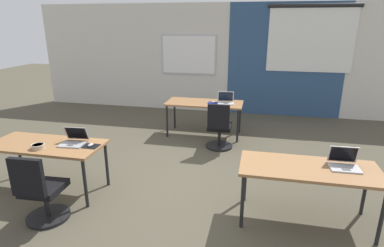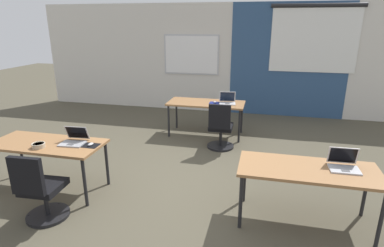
% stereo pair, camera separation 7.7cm
% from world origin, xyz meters
% --- Properties ---
extents(ground_plane, '(24.00, 24.00, 0.00)m').
position_xyz_m(ground_plane, '(0.00, 0.00, 0.00)').
color(ground_plane, '#4C4738').
extents(back_wall_assembly, '(10.00, 0.27, 2.80)m').
position_xyz_m(back_wall_assembly, '(0.05, 4.20, 1.41)').
color(back_wall_assembly, silver).
rests_on(back_wall_assembly, ground).
extents(desk_near_left, '(1.60, 0.70, 0.72)m').
position_xyz_m(desk_near_left, '(-1.75, -0.60, 0.66)').
color(desk_near_left, olive).
rests_on(desk_near_left, ground).
extents(desk_near_right, '(1.60, 0.70, 0.72)m').
position_xyz_m(desk_near_right, '(1.75, -0.60, 0.66)').
color(desk_near_right, olive).
rests_on(desk_near_right, ground).
extents(desk_far_center, '(1.60, 0.70, 0.72)m').
position_xyz_m(desk_far_center, '(0.00, 2.20, 0.66)').
color(desk_far_center, olive).
rests_on(desk_far_center, ground).
extents(laptop_near_right_end, '(0.34, 0.30, 0.23)m').
position_xyz_m(laptop_near_right_end, '(2.14, -0.51, 0.77)').
color(laptop_near_right_end, '#B7B7BC').
rests_on(laptop_near_right_end, desk_near_right).
extents(laptop_far_right, '(0.37, 0.32, 0.23)m').
position_xyz_m(laptop_far_right, '(0.45, 2.21, 0.77)').
color(laptop_far_right, silver).
rests_on(laptop_far_right, desk_far_center).
extents(mousepad_far_right, '(0.22, 0.19, 0.00)m').
position_xyz_m(mousepad_far_right, '(0.19, 2.19, 0.72)').
color(mousepad_far_right, navy).
rests_on(mousepad_far_right, desk_far_center).
extents(mouse_far_right, '(0.07, 0.11, 0.03)m').
position_xyz_m(mouse_far_right, '(0.19, 2.19, 0.74)').
color(mouse_far_right, '#B2B2B7').
rests_on(mouse_far_right, mousepad_far_right).
extents(chair_far_right, '(0.52, 0.54, 0.92)m').
position_xyz_m(chair_far_right, '(0.42, 1.48, 0.38)').
color(chair_far_right, black).
rests_on(chair_far_right, ground).
extents(laptop_near_left_inner, '(0.35, 0.34, 0.22)m').
position_xyz_m(laptop_near_left_inner, '(-1.36, -0.52, 0.77)').
color(laptop_near_left_inner, '#9E9EA3').
rests_on(laptop_near_left_inner, desk_near_left).
extents(mousepad_near_left_inner, '(0.22, 0.19, 0.00)m').
position_xyz_m(mousepad_near_left_inner, '(-1.08, -0.55, 0.72)').
color(mousepad_near_left_inner, black).
rests_on(mousepad_near_left_inner, desk_near_left).
extents(mouse_near_left_inner, '(0.07, 0.11, 0.03)m').
position_xyz_m(mouse_near_left_inner, '(-1.08, -0.55, 0.74)').
color(mouse_near_left_inner, '#B2B2B7').
rests_on(mouse_near_left_inner, mousepad_near_left_inner).
extents(chair_near_left_inner, '(0.52, 0.55, 0.92)m').
position_xyz_m(chair_near_left_inner, '(-1.35, -1.30, 0.38)').
color(chair_near_left_inner, black).
rests_on(chair_near_left_inner, ground).
extents(snack_bowl, '(0.18, 0.18, 0.06)m').
position_xyz_m(snack_bowl, '(-1.73, -0.78, 0.76)').
color(snack_bowl, tan).
rests_on(snack_bowl, desk_near_left).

